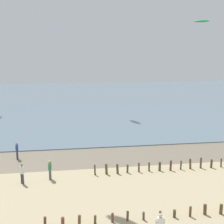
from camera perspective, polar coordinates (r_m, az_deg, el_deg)
wet_sand_strip at (r=31.13m, az=-6.07°, el=-8.63°), size 120.00×5.94×0.01m
sea at (r=68.04m, az=-7.44°, el=2.38°), size 160.00×70.00×0.10m
groyne_mid at (r=21.22m, az=12.32°, el=-17.97°), size 16.86×0.31×0.75m
groyne_far at (r=28.93m, az=13.94°, el=-9.57°), size 16.88×0.35×1.09m
person_nearest_camera at (r=31.83m, az=-17.43°, el=-6.92°), size 0.23×0.57×1.71m
person_by_waterline at (r=26.38m, az=-11.60°, el=-10.47°), size 0.27×0.56×1.71m
person_left_flank at (r=26.13m, az=-16.57°, el=-10.93°), size 0.39×0.48×1.71m
kite_aloft_2 at (r=52.70m, az=16.52°, el=16.07°), size 2.41×1.89×0.39m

